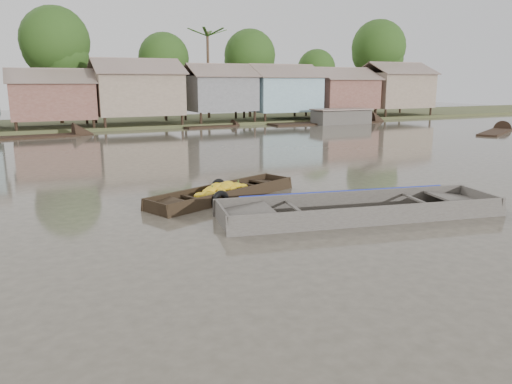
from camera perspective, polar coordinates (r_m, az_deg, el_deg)
name	(u,v)px	position (r m, az deg, el deg)	size (l,w,h in m)	color
ground	(289,223)	(13.17, 3.84, -3.51)	(120.00, 120.00, 0.00)	#494338
riverbank	(137,88)	(43.88, -13.46, 11.52)	(120.00, 12.47, 10.22)	#384723
banana_boat	(222,194)	(15.78, -3.90, -0.25)	(5.50, 3.27, 0.75)	black
viewer_boat	(360,213)	(14.07, 11.75, -2.41)	(8.10, 3.51, 0.63)	#3D3834
distant_boats	(281,125)	(40.28, 2.87, 7.66)	(48.14, 15.80, 1.38)	black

